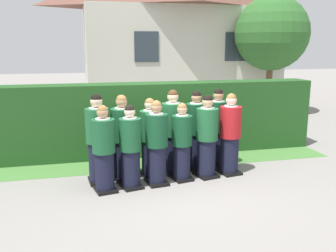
% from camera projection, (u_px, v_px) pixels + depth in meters
% --- Properties ---
extents(ground_plane, '(60.00, 60.00, 0.00)m').
position_uv_depth(ground_plane, '(171.00, 181.00, 7.22)').
color(ground_plane, gray).
extents(student_front_row_0, '(0.45, 0.51, 1.58)m').
position_uv_depth(student_front_row_0, '(104.00, 151.00, 6.59)').
color(student_front_row_0, black).
rests_on(student_front_row_0, ground).
extents(student_front_row_1, '(0.45, 0.53, 1.55)m').
position_uv_depth(student_front_row_1, '(130.00, 149.00, 6.77)').
color(student_front_row_1, black).
rests_on(student_front_row_1, ground).
extents(student_front_row_2, '(0.43, 0.53, 1.61)m').
position_uv_depth(student_front_row_2, '(157.00, 145.00, 6.94)').
color(student_front_row_2, black).
rests_on(student_front_row_2, ground).
extents(student_front_row_3, '(0.43, 0.50, 1.52)m').
position_uv_depth(student_front_row_3, '(182.00, 144.00, 7.18)').
color(student_front_row_3, black).
rests_on(student_front_row_3, ground).
extents(student_front_row_4, '(0.48, 0.54, 1.65)m').
position_uv_depth(student_front_row_4, '(207.00, 138.00, 7.34)').
color(student_front_row_4, black).
rests_on(student_front_row_4, ground).
extents(student_in_red_blazer, '(0.46, 0.56, 1.66)m').
position_uv_depth(student_in_red_blazer, '(230.00, 136.00, 7.52)').
color(student_in_red_blazer, black).
rests_on(student_in_red_blazer, ground).
extents(student_rear_row_0, '(0.45, 0.52, 1.72)m').
position_uv_depth(student_rear_row_0, '(98.00, 141.00, 7.02)').
color(student_rear_row_0, black).
rests_on(student_rear_row_0, ground).
extents(student_rear_row_1, '(0.45, 0.53, 1.67)m').
position_uv_depth(student_rear_row_1, '(122.00, 140.00, 7.20)').
color(student_rear_row_1, black).
rests_on(student_rear_row_1, ground).
extents(student_rear_row_2, '(0.43, 0.53, 1.58)m').
position_uv_depth(student_rear_row_2, '(150.00, 139.00, 7.42)').
color(student_rear_row_2, black).
rests_on(student_rear_row_2, ground).
extents(student_rear_row_3, '(0.47, 0.55, 1.73)m').
position_uv_depth(student_rear_row_3, '(173.00, 134.00, 7.56)').
color(student_rear_row_3, black).
rests_on(student_rear_row_3, ground).
extents(student_rear_row_4, '(0.44, 0.55, 1.67)m').
position_uv_depth(student_rear_row_4, '(196.00, 132.00, 7.81)').
color(student_rear_row_4, black).
rests_on(student_rear_row_4, ground).
extents(student_rear_row_5, '(0.50, 0.58, 1.70)m').
position_uv_depth(student_rear_row_5, '(217.00, 130.00, 7.98)').
color(student_rear_row_5, black).
rests_on(student_rear_row_5, ground).
extents(hedge, '(8.07, 0.70, 1.72)m').
position_uv_depth(hedge, '(151.00, 119.00, 8.91)').
color(hedge, '#214C1E').
rests_on(hedge, ground).
extents(school_building_main, '(8.32, 4.46, 6.44)m').
position_uv_depth(school_building_main, '(178.00, 28.00, 15.81)').
color(school_building_main, beige).
rests_on(school_building_main, ground).
extents(oak_tree_right, '(2.77, 2.77, 4.41)m').
position_uv_depth(oak_tree_right, '(272.00, 34.00, 13.86)').
color(oak_tree_right, brown).
rests_on(oak_tree_right, ground).
extents(lawn_strip, '(8.07, 0.90, 0.01)m').
position_uv_depth(lawn_strip, '(158.00, 163.00, 8.33)').
color(lawn_strip, '#477A38').
rests_on(lawn_strip, ground).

